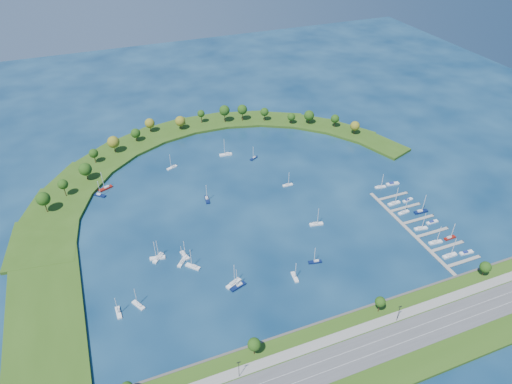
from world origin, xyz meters
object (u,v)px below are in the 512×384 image
object	(u,v)px
docked_boat_0	(450,255)
docked_boat_5	(432,222)
moored_boat_0	(193,266)
moored_boat_6	(238,286)
docked_boat_6	(404,212)
moored_boat_16	(254,158)
docked_boat_9	(408,200)
docked_boat_10	(380,187)
moored_boat_13	(100,195)
docked_boat_4	(421,228)
moored_boat_12	(158,257)
docked_boat_11	(392,184)
moored_boat_15	(158,258)
moored_boat_9	(316,224)
moored_boat_11	(315,261)
docked_boat_3	(450,237)
docked_boat_7	(421,211)
dock_system	(419,228)
moored_boat_4	(288,185)
moored_boat_14	(295,276)
moored_boat_5	(185,255)
docked_boat_8	(394,203)
moored_boat_10	(138,305)
moored_boat_8	(118,312)
moored_boat_2	(226,154)
harbor_tower	(182,122)
docked_boat_2	(436,242)
moored_boat_18	(172,167)
docked_boat_1	(466,253)
moored_boat_1	(207,199)

from	to	relation	value
docked_boat_0	docked_boat_5	size ratio (longest dim) A/B	1.65
moored_boat_0	moored_boat_6	world-z (taller)	moored_boat_6
docked_boat_6	moored_boat_16	bearing A→B (deg)	118.53
docked_boat_9	docked_boat_10	distance (m)	21.03
moored_boat_13	docked_boat_4	xyz separation A→B (m)	(176.78, -106.34, 0.00)
moored_boat_12	docked_boat_5	xyz separation A→B (m)	(163.55, -30.50, -0.34)
docked_boat_10	docked_boat_11	bearing A→B (deg)	9.01
moored_boat_15	moored_boat_9	bearing A→B (deg)	-51.30
moored_boat_11	docked_boat_3	xyz separation A→B (m)	(83.14, -11.31, 0.00)
docked_boat_7	docked_boat_10	xyz separation A→B (m)	(-8.07, 32.73, -0.07)
dock_system	docked_boat_4	xyz separation A→B (m)	(0.22, -1.26, 0.55)
docked_boat_9	docked_boat_11	distance (m)	19.65
moored_boat_4	docked_boat_0	world-z (taller)	docked_boat_0
moored_boat_14	docked_boat_0	xyz separation A→B (m)	(88.08, -17.18, 0.05)
moored_boat_5	docked_boat_8	size ratio (longest dim) A/B	0.90
moored_boat_10	moored_boat_12	bearing A→B (deg)	-56.91
moored_boat_8	moored_boat_13	size ratio (longest dim) A/B	0.97
moored_boat_2	docked_boat_3	size ratio (longest dim) A/B	1.27
moored_boat_9	moored_boat_15	world-z (taller)	moored_boat_15
harbor_tower	dock_system	distance (m)	208.29
moored_boat_13	docked_boat_6	world-z (taller)	moored_boat_13
moored_boat_9	docked_boat_2	world-z (taller)	moored_boat_9
moored_boat_11	docked_boat_4	size ratio (longest dim) A/B	0.91
moored_boat_15	docked_boat_3	size ratio (longest dim) A/B	1.14
docked_boat_2	docked_boat_5	xyz separation A→B (m)	(10.47, 15.82, -0.33)
moored_boat_0	docked_boat_4	size ratio (longest dim) A/B	1.05
moored_boat_5	docked_boat_5	size ratio (longest dim) A/B	1.47
moored_boat_2	moored_boat_16	xyz separation A→B (m)	(17.89, -12.55, -0.10)
moored_boat_10	docked_boat_7	xyz separation A→B (m)	(179.31, 10.60, 0.05)
moored_boat_6	docked_boat_4	bearing A→B (deg)	164.25
moored_boat_13	moored_boat_18	distance (m)	54.91
moored_boat_0	docked_boat_8	distance (m)	136.75
moored_boat_2	moored_boat_11	world-z (taller)	moored_boat_2
docked_boat_5	docked_boat_7	distance (m)	11.03
moored_boat_5	moored_boat_18	xyz separation A→B (m)	(14.18, 92.99, 0.01)
docked_boat_1	docked_boat_2	xyz separation A→B (m)	(-10.46, 13.45, 0.30)
moored_boat_8	moored_boat_13	world-z (taller)	moored_boat_13
moored_boat_6	moored_boat_11	world-z (taller)	moored_boat_6
moored_boat_2	docked_boat_6	world-z (taller)	moored_boat_2
docked_boat_0	docked_boat_3	bearing A→B (deg)	48.56
moored_boat_16	docked_boat_1	xyz separation A→B (m)	(74.79, -139.85, -0.25)
moored_boat_8	docked_boat_3	world-z (taller)	moored_boat_8
dock_system	moored_boat_5	world-z (taller)	moored_boat_5
moored_boat_6	docked_boat_7	world-z (taller)	docked_boat_7
moored_boat_2	moored_boat_9	size ratio (longest dim) A/B	1.14
moored_boat_14	docked_boat_2	size ratio (longest dim) A/B	0.92
dock_system	moored_boat_1	xyz separation A→B (m)	(-111.63, 74.36, 0.57)
moored_boat_16	moored_boat_0	bearing A→B (deg)	22.49
docked_boat_3	moored_boat_4	bearing A→B (deg)	125.94
docked_boat_11	dock_system	bearing A→B (deg)	-97.55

